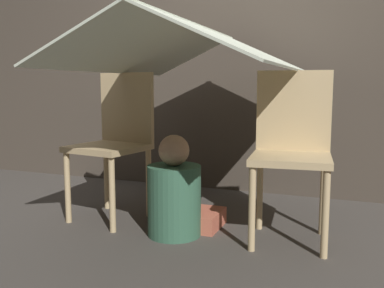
{
  "coord_description": "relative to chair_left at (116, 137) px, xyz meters",
  "views": [
    {
      "loc": [
        0.88,
        -2.02,
        0.84
      ],
      "look_at": [
        0.0,
        0.24,
        0.51
      ],
      "focal_mm": 40.0,
      "sensor_mm": 36.0,
      "label": 1
    }
  ],
  "objects": [
    {
      "name": "floor_cushion",
      "position": [
        0.52,
        -0.01,
        -0.47
      ],
      "size": [
        0.35,
        0.28,
        0.1
      ],
      "color": "#CC664C",
      "rests_on": "ground_plane"
    },
    {
      "name": "chair_left",
      "position": [
        0.0,
        0.0,
        0.0
      ],
      "size": [
        0.47,
        0.47,
        0.93
      ],
      "rotation": [
        0.0,
        0.0,
        -0.16
      ],
      "color": "#D1B27F",
      "rests_on": "ground_plane"
    },
    {
      "name": "wall_back",
      "position": [
        0.55,
        0.98,
        0.73
      ],
      "size": [
        7.0,
        0.05,
        2.5
      ],
      "color": "#4C4238",
      "rests_on": "ground_plane"
    },
    {
      "name": "sheet_canopy",
      "position": [
        0.55,
        -0.08,
        0.54
      ],
      "size": [
        1.13,
        1.5,
        0.26
      ],
      "color": "silver"
    },
    {
      "name": "ground_plane",
      "position": [
        0.55,
        -0.32,
        -0.52
      ],
      "size": [
        8.8,
        8.8,
        0.0
      ],
      "primitive_type": "plane",
      "color": "#47423D"
    },
    {
      "name": "person_front",
      "position": [
        0.49,
        -0.19,
        -0.28
      ],
      "size": [
        0.3,
        0.3,
        0.57
      ],
      "color": "#38664C",
      "rests_on": "ground_plane"
    },
    {
      "name": "chair_right",
      "position": [
        1.1,
        0.0,
        0.0
      ],
      "size": [
        0.45,
        0.45,
        0.93
      ],
      "rotation": [
        0.0,
        0.0,
        0.1
      ],
      "color": "#D1B27F",
      "rests_on": "ground_plane"
    }
  ]
}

